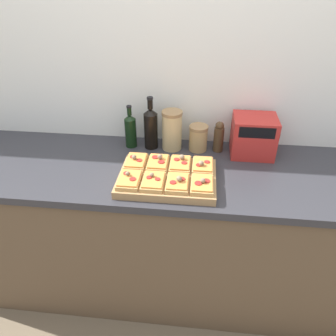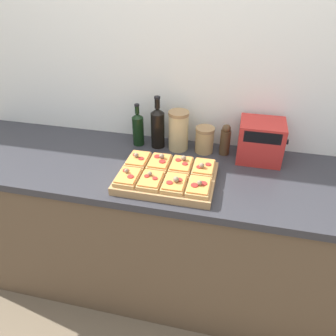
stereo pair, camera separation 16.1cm
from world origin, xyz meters
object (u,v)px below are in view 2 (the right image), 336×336
olive_oil_bottle (138,128)px  grain_jar_short (205,140)px  cutting_board (167,178)px  grain_jar_tall (178,131)px  toaster_oven (260,141)px  wine_bottle (158,127)px  pepper_mill (225,140)px

olive_oil_bottle → grain_jar_short: size_ratio=1.69×
cutting_board → grain_jar_tall: size_ratio=2.07×
grain_jar_tall → toaster_oven: 0.45m
grain_jar_short → toaster_oven: bearing=-2.6°
cutting_board → wine_bottle: 0.38m
cutting_board → olive_oil_bottle: bearing=126.4°
cutting_board → grain_jar_tall: grain_jar_tall is taller
cutting_board → wine_bottle: size_ratio=1.55×
cutting_board → wine_bottle: (-0.13, 0.34, 0.10)m
olive_oil_bottle → wine_bottle: 0.12m
cutting_board → toaster_oven: (0.44, 0.32, 0.09)m
wine_bottle → toaster_oven: (0.57, -0.01, -0.01)m
olive_oil_bottle → pepper_mill: bearing=-0.0°
cutting_board → grain_jar_short: grain_jar_short is taller
grain_jar_tall → pepper_mill: grain_jar_tall is taller
grain_jar_tall → grain_jar_short: bearing=-0.0°
cutting_board → pepper_mill: bearing=53.2°
olive_oil_bottle → toaster_oven: bearing=-1.1°
grain_jar_tall → pepper_mill: size_ratio=1.27×
cutting_board → grain_jar_tall: 0.35m
wine_bottle → pepper_mill: (0.38, -0.00, -0.04)m
olive_oil_bottle → toaster_oven: olive_oil_bottle is taller
cutting_board → grain_jar_short: 0.37m
wine_bottle → grain_jar_short: bearing=0.0°
grain_jar_short → toaster_oven: (0.30, -0.01, 0.04)m
olive_oil_bottle → pepper_mill: olive_oil_bottle is taller
wine_bottle → pepper_mill: wine_bottle is taller
grain_jar_tall → toaster_oven: size_ratio=0.89×
grain_jar_short → toaster_oven: toaster_oven is taller
olive_oil_bottle → pepper_mill: 0.50m
grain_jar_tall → pepper_mill: bearing=-0.0°
wine_bottle → grain_jar_short: size_ratio=2.05×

